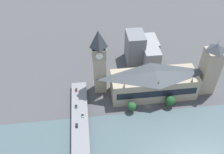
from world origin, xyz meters
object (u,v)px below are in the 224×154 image
object	(u,v)px
parliament_hall	(154,83)
victoria_tower	(210,68)
clock_tower	(99,61)
car_southbound_lead	(76,90)
car_southbound_mid	(83,115)
car_northbound_mid	(77,125)
car_northbound_lead	(76,106)
road_bridge	(80,138)

from	to	relation	value
parliament_hall	victoria_tower	distance (m)	52.94
clock_tower	car_southbound_lead	size ratio (longest dim) A/B	14.28
car_southbound_lead	car_southbound_mid	distance (m)	32.50
victoria_tower	car_northbound_mid	bearing A→B (deg)	105.72
clock_tower	victoria_tower	xyz separation A→B (m)	(-12.25, -101.18, -8.68)
car_southbound_mid	car_northbound_lead	bearing A→B (deg)	27.17
car_northbound_lead	road_bridge	bearing A→B (deg)	-174.87
victoria_tower	road_bridge	bearing A→B (deg)	111.00
car_northbound_lead	car_northbound_mid	bearing A→B (deg)	-179.18
parliament_hall	clock_tower	distance (m)	55.47
victoria_tower	road_bridge	distance (m)	132.64
parliament_hall	car_northbound_mid	xyz separation A→B (m)	(-35.04, 73.28, -8.08)
car_northbound_mid	car_southbound_mid	world-z (taller)	car_northbound_mid
car_northbound_lead	car_northbound_mid	xyz separation A→B (m)	(-21.44, -0.31, 0.03)
car_northbound_lead	car_northbound_mid	distance (m)	21.44
car_northbound_mid	car_northbound_lead	bearing A→B (deg)	0.82
car_southbound_lead	car_southbound_mid	size ratio (longest dim) A/B	1.07
parliament_hall	car_southbound_lead	distance (m)	74.02
parliament_hall	road_bridge	distance (m)	85.28
road_bridge	car_southbound_lead	world-z (taller)	car_southbound_lead
parliament_hall	victoria_tower	xyz separation A→B (m)	(0.06, -51.44, 12.55)
victoria_tower	car_southbound_mid	distance (m)	123.65
road_bridge	car_northbound_lead	xyz separation A→B (m)	(33.20, 2.98, 1.78)
victoria_tower	clock_tower	bearing A→B (deg)	83.09
clock_tower	car_southbound_mid	size ratio (longest dim) A/B	15.25
car_northbound_lead	car_northbound_mid	size ratio (longest dim) A/B	0.91
clock_tower	victoria_tower	size ratio (longest dim) A/B	1.16
road_bridge	car_southbound_lead	xyz separation A→B (m)	(54.34, 2.57, 1.73)
car_northbound_mid	victoria_tower	bearing A→B (deg)	-74.28
victoria_tower	road_bridge	xyz separation A→B (m)	(-46.86, 122.04, -22.44)
car_northbound_mid	car_southbound_lead	xyz separation A→B (m)	(42.58, -0.10, -0.08)
road_bridge	car_northbound_lead	world-z (taller)	car_northbound_lead
parliament_hall	car_southbound_lead	xyz separation A→B (m)	(7.54, 73.18, -8.16)
clock_tower	car_southbound_mid	bearing A→B (deg)	153.69
parliament_hall	car_northbound_mid	bearing A→B (deg)	115.56
road_bridge	car_northbound_mid	size ratio (longest dim) A/B	30.18
road_bridge	car_southbound_lead	distance (m)	54.43
car_southbound_lead	car_southbound_mid	xyz separation A→B (m)	(-32.08, -5.21, 0.04)
parliament_hall	car_northbound_lead	xyz separation A→B (m)	(-13.60, 73.58, -8.11)
parliament_hall	car_northbound_lead	bearing A→B (deg)	100.47
parliament_hall	car_southbound_lead	bearing A→B (deg)	84.12
car_northbound_lead	car_southbound_lead	size ratio (longest dim) A/B	0.84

